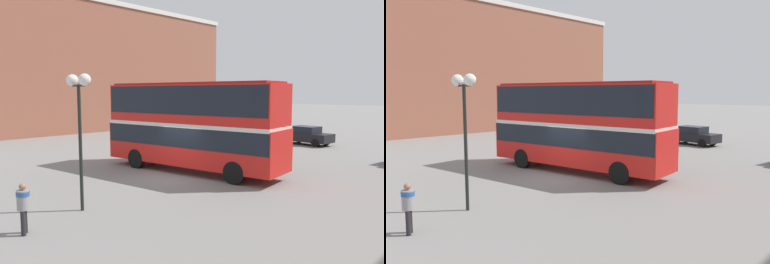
# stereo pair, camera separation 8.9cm
# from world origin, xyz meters

# --- Properties ---
(ground_plane) EXTENTS (240.00, 240.00, 0.00)m
(ground_plane) POSITION_xyz_m (0.00, 0.00, 0.00)
(ground_plane) COLOR gray
(building_row_left) EXTENTS (8.84, 32.53, 14.20)m
(building_row_left) POSITION_xyz_m (-25.90, 13.20, 7.11)
(building_row_left) COLOR #935642
(building_row_left) RESTS_ON ground_plane
(double_decker_bus) EXTENTS (10.46, 3.70, 4.76)m
(double_decker_bus) POSITION_xyz_m (-0.40, 1.98, 2.73)
(double_decker_bus) COLOR red
(double_decker_bus) RESTS_ON ground_plane
(pedestrian_foreground) EXTENTS (0.53, 0.53, 1.56)m
(pedestrian_foreground) POSITION_xyz_m (2.17, -8.02, 0.96)
(pedestrian_foreground) COLOR #232328
(pedestrian_foreground) RESTS_ON ground_plane
(parked_car_kerb_near) EXTENTS (4.11, 2.10, 1.51)m
(parked_car_kerb_near) POSITION_xyz_m (-0.84, 16.08, 0.77)
(parked_car_kerb_near) COLOR black
(parked_car_kerb_near) RESTS_ON ground_plane
(street_lamp_twin_globe) EXTENTS (1.26, 0.42, 4.88)m
(street_lamp_twin_globe) POSITION_xyz_m (1.36, -5.62, 3.96)
(street_lamp_twin_globe) COLOR black
(street_lamp_twin_globe) RESTS_ON ground_plane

